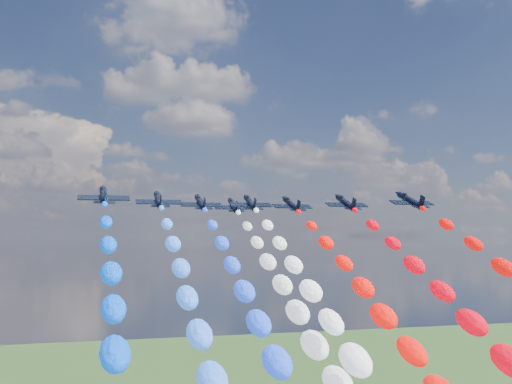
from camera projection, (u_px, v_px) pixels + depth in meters
name	position (u px, v px, depth m)	size (l,w,h in m)	color
jet_0	(104.00, 195.00, 118.77)	(9.63, 12.91, 2.84)	black
jet_1	(159.00, 200.00, 133.33)	(9.63, 12.91, 2.84)	black
jet_2	(201.00, 203.00, 144.32)	(9.63, 12.91, 2.84)	black
jet_3	(250.00, 203.00, 145.40)	(9.63, 12.91, 2.84)	black
jet_4	(233.00, 206.00, 158.31)	(9.63, 12.91, 2.84)	black
trail_4	(325.00, 379.00, 97.41)	(5.49, 117.68, 61.28)	white
jet_5	(291.00, 204.00, 152.52)	(9.63, 12.91, 2.84)	black
jet_6	(346.00, 203.00, 144.93)	(9.63, 12.91, 2.84)	black
jet_7	(410.00, 201.00, 136.22)	(9.63, 12.91, 2.84)	black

